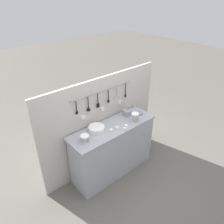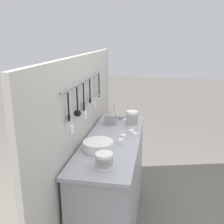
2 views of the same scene
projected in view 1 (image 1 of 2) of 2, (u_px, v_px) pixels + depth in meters
ground_plane at (113, 169)px, 3.93m from camera, size 20.00×20.00×0.00m
counter at (113, 149)px, 3.69m from camera, size 1.51×0.49×0.93m
back_wall at (102, 124)px, 3.68m from camera, size 2.31×0.11×1.68m
bowl_stack_short_front at (135, 118)px, 3.52m from camera, size 0.12×0.12×0.17m
bowl_stack_back_corner at (85, 139)px, 3.09m from camera, size 0.13×0.13×0.11m
plate_stack at (97, 129)px, 3.34m from camera, size 0.25×0.25×0.07m
steel_mixing_bowl at (140, 113)px, 3.77m from camera, size 0.11×0.11×0.04m
cutlery_caddy at (127, 113)px, 3.72m from camera, size 0.12×0.12×0.25m
cup_beside_plates at (111, 130)px, 3.32m from camera, size 0.05×0.05×0.04m
cup_front_left at (136, 116)px, 3.67m from camera, size 0.05×0.05×0.04m
cup_by_caddy at (117, 128)px, 3.38m from camera, size 0.05×0.05×0.04m
cup_edge_near at (125, 129)px, 3.35m from camera, size 0.05×0.05×0.04m
cup_edge_far at (126, 126)px, 3.42m from camera, size 0.05×0.05×0.04m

